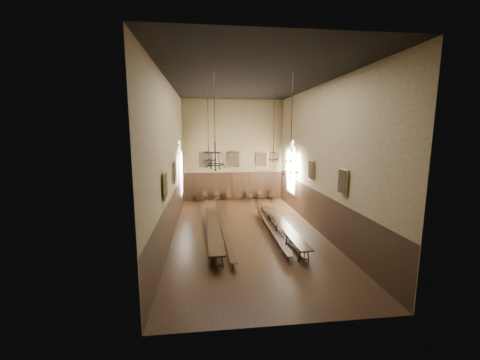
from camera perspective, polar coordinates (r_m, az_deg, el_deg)
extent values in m
cube|color=black|center=(18.63, 1.33, -10.09)|extent=(9.00, 18.00, 0.02)
cube|color=black|center=(17.79, 1.45, 18.47)|extent=(9.00, 18.00, 0.02)
cube|color=#7D6C4D|center=(26.57, -1.33, 5.71)|extent=(9.00, 0.02, 9.00)
cube|color=#7D6C4D|center=(8.90, 9.50, -1.74)|extent=(9.00, 0.02, 9.00)
cube|color=#7D6C4D|center=(17.60, -13.34, 3.59)|extent=(0.02, 18.00, 9.00)
cube|color=#7D6C4D|center=(18.81, 15.15, 3.88)|extent=(0.02, 18.00, 9.00)
cube|color=black|center=(18.28, -5.27, -7.84)|extent=(0.86, 10.71, 0.07)
cube|color=black|center=(18.59, 7.81, -7.87)|extent=(0.80, 9.57, 0.07)
cube|color=black|center=(18.52, -6.51, -8.86)|extent=(0.90, 9.84, 0.05)
cube|color=black|center=(18.17, -3.32, -9.13)|extent=(0.69, 10.17, 0.05)
cube|color=black|center=(18.63, 5.80, -8.81)|extent=(0.36, 9.34, 0.05)
cube|color=black|center=(19.21, 9.01, -8.36)|extent=(0.75, 9.03, 0.05)
cube|color=black|center=(26.57, -8.80, -3.22)|extent=(0.48, 0.48, 0.05)
cube|color=black|center=(26.69, -8.80, -2.60)|extent=(0.43, 0.09, 0.51)
cube|color=black|center=(26.56, -6.71, -3.21)|extent=(0.51, 0.51, 0.05)
cube|color=black|center=(26.68, -6.72, -2.61)|extent=(0.41, 0.16, 0.49)
cube|color=black|center=(26.53, -4.44, -3.20)|extent=(0.46, 0.46, 0.05)
cube|color=black|center=(26.65, -4.47, -2.62)|extent=(0.40, 0.10, 0.48)
cube|color=black|center=(26.69, -2.24, -3.11)|extent=(0.45, 0.45, 0.05)
cube|color=black|center=(26.81, -2.27, -2.52)|extent=(0.41, 0.09, 0.48)
cube|color=black|center=(26.83, 1.77, -2.91)|extent=(0.48, 0.48, 0.05)
cube|color=black|center=(26.96, 1.71, -2.25)|extent=(0.46, 0.07, 0.55)
cube|color=black|center=(26.99, 3.90, -3.00)|extent=(0.44, 0.44, 0.05)
cube|color=black|center=(27.10, 3.84, -2.44)|extent=(0.40, 0.08, 0.47)
cube|color=black|center=(27.14, 6.07, -3.00)|extent=(0.46, 0.46, 0.05)
cube|color=black|center=(27.25, 6.00, -2.46)|extent=(0.38, 0.13, 0.45)
cylinder|color=black|center=(20.30, -6.24, 12.05)|extent=(0.03, 0.03, 3.67)
torus|color=black|center=(20.37, -6.10, 3.80)|extent=(0.88, 0.88, 0.05)
torus|color=black|center=(20.33, -6.12, 5.40)|extent=(0.56, 0.56, 0.04)
cylinder|color=black|center=(20.34, -6.12, 5.11)|extent=(0.06, 0.06, 1.24)
cylinder|color=black|center=(20.44, 6.60, 11.86)|extent=(0.03, 0.03, 3.79)
torus|color=black|center=(20.51, 6.45, 3.96)|extent=(0.75, 0.75, 0.04)
torus|color=black|center=(20.47, 6.48, 5.31)|extent=(0.48, 0.48, 0.04)
cylinder|color=black|center=(20.48, 6.47, 5.07)|extent=(0.05, 0.05, 1.06)
cylinder|color=black|center=(14.65, -4.96, 13.89)|extent=(0.03, 0.03, 3.28)
torus|color=black|center=(14.69, -4.81, 2.99)|extent=(0.93, 0.93, 0.05)
torus|color=black|center=(14.64, -4.84, 5.33)|extent=(0.59, 0.59, 0.04)
cylinder|color=black|center=(14.65, -4.83, 4.90)|extent=(0.07, 0.07, 1.31)
cylinder|color=black|center=(15.06, 10.03, 12.76)|extent=(0.03, 0.03, 3.76)
torus|color=black|center=(15.17, 9.71, 1.47)|extent=(0.89, 0.89, 0.05)
torus|color=black|center=(15.10, 9.77, 3.63)|extent=(0.56, 0.56, 0.04)
cylinder|color=black|center=(15.12, 9.76, 3.23)|extent=(0.06, 0.06, 1.25)
cube|color=#A48227|center=(26.39, -6.94, 3.88)|extent=(1.10, 0.12, 1.40)
cube|color=black|center=(26.39, -6.94, 3.88)|extent=(0.98, 0.02, 1.28)
cube|color=#A48227|center=(26.51, -1.30, 3.96)|extent=(1.10, 0.12, 1.40)
cube|color=black|center=(26.51, -1.30, 3.96)|extent=(0.98, 0.02, 1.28)
cube|color=#A48227|center=(26.87, 4.24, 4.02)|extent=(1.10, 0.12, 1.40)
cube|color=black|center=(26.87, 4.24, 4.02)|extent=(0.98, 0.02, 1.28)
cube|color=#A48227|center=(18.66, -12.51, 1.46)|extent=(0.12, 1.00, 1.30)
cube|color=black|center=(18.66, -12.51, 1.46)|extent=(0.02, 0.88, 1.18)
cube|color=#A48227|center=(14.25, -14.31, -1.01)|extent=(0.12, 1.00, 1.30)
cube|color=black|center=(14.25, -14.31, -1.01)|extent=(0.02, 0.88, 1.18)
cube|color=#A48227|center=(19.78, 13.64, 1.86)|extent=(0.12, 1.00, 1.30)
cube|color=black|center=(19.78, 13.64, 1.86)|extent=(0.02, 0.88, 1.18)
cube|color=#A48227|center=(15.68, 19.29, -0.31)|extent=(0.12, 1.00, 1.30)
cube|color=black|center=(15.68, 19.29, -0.31)|extent=(0.02, 0.88, 1.18)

